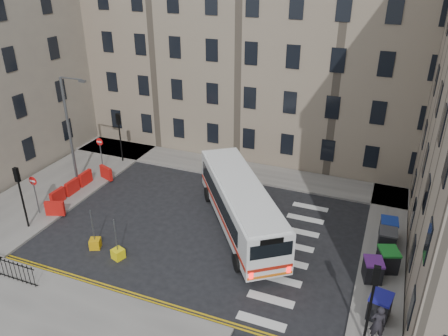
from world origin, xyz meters
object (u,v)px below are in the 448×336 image
Objects in this scene: wheelie_bin_b at (373,270)px; bollard_chevron at (118,254)px; bollard_yellow at (95,244)px; pedestrian at (378,324)px; bus at (240,204)px; wheelie_bin_c at (388,260)px; streetlamp at (69,130)px; wheelie_bin_a at (380,306)px; wheelie_bin_e at (388,229)px; wheelie_bin_d at (387,240)px.

wheelie_bin_b is 2.15× the size of bollard_chevron.
pedestrian is at bearing -4.09° from bollard_yellow.
bus reaches higher than wheelie_bin_c.
pedestrian is (22.05, -7.26, -3.24)m from streetlamp.
wheelie_bin_e reaches higher than wheelie_bin_a.
bus reaches higher than wheelie_bin_a.
streetlamp reaches higher than bollard_chevron.
wheelie_bin_b is 13.95m from bollard_chevron.
wheelie_bin_c is at bearing 14.53° from bollard_yellow.
streetlamp reaches higher than wheelie_bin_e.
streetlamp is 23.09m from wheelie_bin_a.
wheelie_bin_a is 0.91× the size of wheelie_bin_c.
bus is at bearing -176.70° from wheelie_bin_d.
wheelie_bin_c reaches higher than wheelie_bin_b.
wheelie_bin_e is at bearing -22.37° from bus.
wheelie_bin_d is (0.00, 5.68, 0.01)m from wheelie_bin_a.
wheelie_bin_b is at bearing -50.59° from bus.
bollard_yellow is (-15.88, -0.36, -0.47)m from wheelie_bin_a.
streetlamp reaches higher than pedestrian.
wheelie_bin_d reaches higher than bollard_chevron.
wheelie_bin_c is 1.13× the size of wheelie_bin_e.
wheelie_bin_e is (0.00, 6.89, 0.01)m from wheelie_bin_a.
bollard_chevron is at bearing -20.65° from pedestrian.
wheelie_bin_b reaches higher than bollard_yellow.
wheelie_bin_a is at bearing 1.32° from bollard_yellow.
wheelie_bin_e reaches higher than wheelie_bin_b.
wheelie_bin_d reaches higher than bollard_yellow.
wheelie_bin_a is at bearing -94.61° from wheelie_bin_e.
bollard_chevron is at bearing -170.23° from bus.
wheelie_bin_d is 2.10× the size of bollard_yellow.
bollard_yellow and bollard_chevron have the same top height.
streetlamp is 23.44m from pedestrian.
wheelie_bin_d is at bearing 73.72° from wheelie_bin_c.
pedestrian reaches higher than wheelie_bin_a.
bollard_yellow is (-7.17, -5.16, -1.47)m from bus.
wheelie_bin_a is 3.79m from wheelie_bin_c.
pedestrian reaches higher than wheelie_bin_e.
bollard_yellow is at bearing -160.04° from wheelie_bin_e.
streetlamp reaches higher than bus.
pedestrian is 3.16× the size of bollard_yellow.
wheelie_bin_c is 1.90m from wheelie_bin_d.
bus is at bearing 35.75° from bollard_yellow.
wheelie_bin_c is at bearing 98.50° from wheelie_bin_a.
pedestrian is (-0.02, -8.39, 0.32)m from wheelie_bin_e.
bollard_chevron is (-14.07, -6.37, -0.49)m from wheelie_bin_d.
wheelie_bin_e is (22.07, 1.13, -3.56)m from streetlamp.
streetlamp is 22.58m from wheelie_bin_c.
bollard_chevron is (8.00, -6.45, -4.04)m from streetlamp.
wheelie_bin_c is (8.85, -1.01, -0.98)m from bus.
wheelie_bin_a is 5.68m from wheelie_bin_d.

